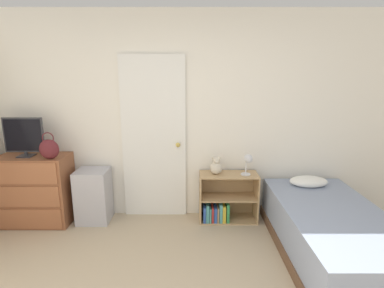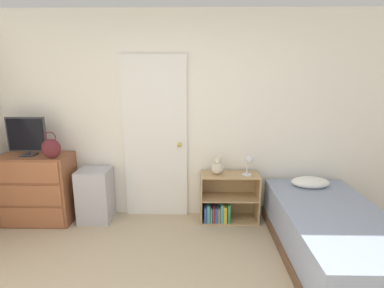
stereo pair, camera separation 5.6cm
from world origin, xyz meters
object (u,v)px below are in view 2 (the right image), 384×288
dresser (39,189)px  storage_bin (95,195)px  teddy_bear (217,166)px  handbag (51,148)px  bed (333,235)px  bookshelf (225,202)px  tv (27,136)px  desk_lamp (249,161)px

dresser → storage_bin: dresser is taller
storage_bin → teddy_bear: size_ratio=2.93×
handbag → teddy_bear: handbag is taller
dresser → handbag: 0.63m
handbag → bed: 3.17m
dresser → teddy_bear: (2.20, 0.06, 0.28)m
bookshelf → dresser: bearing=-178.3°
teddy_bear → tv: bearing=-178.0°
storage_bin → tv: bearing=-175.3°
bookshelf → bed: bearing=-38.7°
dresser → storage_bin: size_ratio=1.29×
dresser → bookshelf: (2.31, 0.07, -0.19)m
handbag → teddy_bear: (1.93, 0.19, -0.27)m
dresser → tv: (-0.06, -0.02, 0.67)m
dresser → storage_bin: (0.68, 0.04, -0.10)m
bookshelf → teddy_bear: 0.48m
teddy_bear → bed: teddy_bear is taller
bookshelf → bed: 1.28m
bookshelf → desk_lamp: bearing=-10.3°
dresser → tv: bearing=-162.3°
handbag → teddy_bear: bearing=5.6°
bed → handbag: bearing=168.7°
storage_bin → teddy_bear: bearing=0.8°
handbag → desk_lamp: 2.31m
storage_bin → desk_lamp: (1.90, -0.02, 0.46)m
bookshelf → teddy_bear: teddy_bear is taller
storage_bin → bed: (2.62, -0.77, -0.08)m
dresser → tv: 0.67m
tv → storage_bin: (0.74, 0.06, -0.77)m
dresser → bed: 3.39m
teddy_bear → handbag: bearing=-174.4°
teddy_bear → bed: 1.43m
dresser → bed: size_ratio=0.44×
bed → tv: bearing=168.0°
tv → bookshelf: 2.52m
storage_bin → bookshelf: 1.63m
bed → teddy_bear: bearing=144.2°
handbag → storage_bin: bearing=22.4°
desk_lamp → dresser: bearing=-179.6°
storage_bin → bed: bearing=-16.4°
teddy_bear → desk_lamp: 0.39m
tv → desk_lamp: size_ratio=1.79×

